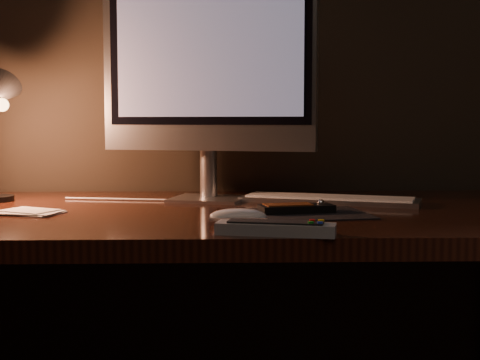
{
  "coord_description": "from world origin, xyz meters",
  "views": [
    {
      "loc": [
        -0.02,
        0.39,
        0.94
      ],
      "look_at": [
        0.02,
        1.73,
        0.83
      ],
      "focal_mm": 50.0,
      "sensor_mm": 36.0,
      "label": 1
    }
  ],
  "objects_px": {
    "keyboard": "(329,199)",
    "tv_remote": "(276,228)",
    "desk": "(229,260)",
    "monitor": "(208,65)",
    "mouse": "(238,218)",
    "media_remote": "(297,209)"
  },
  "relations": [
    {
      "from": "keyboard",
      "to": "mouse",
      "type": "xyz_separation_m",
      "value": [
        -0.23,
        -0.32,
        0.0
      ]
    },
    {
      "from": "keyboard",
      "to": "tv_remote",
      "type": "height_order",
      "value": "tv_remote"
    },
    {
      "from": "keyboard",
      "to": "media_remote",
      "type": "distance_m",
      "value": 0.21
    },
    {
      "from": "media_remote",
      "to": "desk",
      "type": "bearing_deg",
      "value": 121.46
    },
    {
      "from": "desk",
      "to": "keyboard",
      "type": "relative_size",
      "value": 3.79
    },
    {
      "from": "desk",
      "to": "monitor",
      "type": "xyz_separation_m",
      "value": [
        -0.05,
        0.09,
        0.46
      ]
    },
    {
      "from": "monitor",
      "to": "keyboard",
      "type": "bearing_deg",
      "value": 7.35
    },
    {
      "from": "media_remote",
      "to": "tv_remote",
      "type": "height_order",
      "value": "media_remote"
    },
    {
      "from": "keyboard",
      "to": "mouse",
      "type": "distance_m",
      "value": 0.39
    },
    {
      "from": "desk",
      "to": "mouse",
      "type": "height_order",
      "value": "mouse"
    },
    {
      "from": "desk",
      "to": "media_remote",
      "type": "bearing_deg",
      "value": -46.57
    },
    {
      "from": "monitor",
      "to": "mouse",
      "type": "relative_size",
      "value": 5.15
    },
    {
      "from": "keyboard",
      "to": "tv_remote",
      "type": "relative_size",
      "value": 2.0
    },
    {
      "from": "desk",
      "to": "monitor",
      "type": "bearing_deg",
      "value": 119.86
    },
    {
      "from": "monitor",
      "to": "media_remote",
      "type": "relative_size",
      "value": 3.38
    },
    {
      "from": "mouse",
      "to": "tv_remote",
      "type": "distance_m",
      "value": 0.14
    },
    {
      "from": "mouse",
      "to": "media_remote",
      "type": "bearing_deg",
      "value": 46.45
    },
    {
      "from": "monitor",
      "to": "keyboard",
      "type": "xyz_separation_m",
      "value": [
        0.29,
        -0.04,
        -0.32
      ]
    },
    {
      "from": "keyboard",
      "to": "tv_remote",
      "type": "bearing_deg",
      "value": -90.09
    },
    {
      "from": "monitor",
      "to": "mouse",
      "type": "xyz_separation_m",
      "value": [
        0.06,
        -0.37,
        -0.32
      ]
    },
    {
      "from": "monitor",
      "to": "keyboard",
      "type": "distance_m",
      "value": 0.43
    },
    {
      "from": "desk",
      "to": "tv_remote",
      "type": "distance_m",
      "value": 0.44
    }
  ]
}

